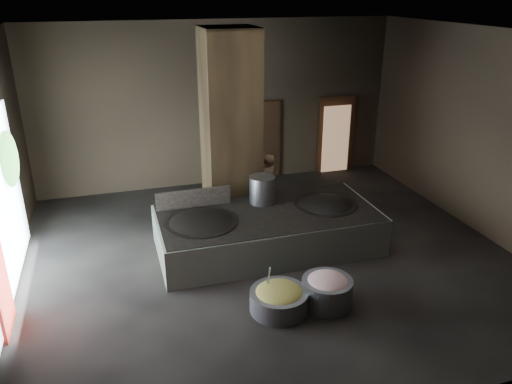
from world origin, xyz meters
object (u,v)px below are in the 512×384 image
object	(u,v)px
wok_left	(201,225)
wok_right	(325,207)
stock_pot	(262,190)
meat_basin	(327,292)
veg_basin	(279,301)
cook	(267,184)
hearth_platform	(268,230)

from	to	relation	value
wok_left	wok_right	distance (m)	2.80
stock_pot	meat_basin	bearing A→B (deg)	-83.96
veg_basin	meat_basin	world-z (taller)	meat_basin
stock_pot	cook	bearing A→B (deg)	66.95
cook	meat_basin	bearing A→B (deg)	59.07
stock_pot	meat_basin	size ratio (longest dim) A/B	0.67
wok_left	meat_basin	distance (m)	2.94
cook	hearth_platform	bearing A→B (deg)	44.12
veg_basin	wok_left	bearing A→B (deg)	112.96
wok_right	veg_basin	xyz separation A→B (m)	(-1.87, -2.29, -0.56)
hearth_platform	wok_left	bearing A→B (deg)	-178.17
hearth_platform	cook	bearing A→B (deg)	72.24
hearth_platform	stock_pot	size ratio (longest dim) A/B	7.67
hearth_platform	stock_pot	distance (m)	0.91
hearth_platform	wok_right	world-z (taller)	wok_right
stock_pot	veg_basin	distance (m)	3.00
wok_right	cook	xyz separation A→B (m)	(-0.81, 1.65, 0.02)
wok_right	cook	size ratio (longest dim) A/B	0.89
wok_left	wok_right	size ratio (longest dim) A/B	1.07
veg_basin	cook	bearing A→B (deg)	74.93
wok_left	cook	world-z (taller)	cook
wok_right	cook	distance (m)	1.84
hearth_platform	stock_pot	bearing A→B (deg)	84.66
stock_pot	cook	world-z (taller)	cook
hearth_platform	wok_left	size ratio (longest dim) A/B	3.17
wok_left	veg_basin	distance (m)	2.45
stock_pot	cook	size ratio (longest dim) A/B	0.40
wok_left	meat_basin	bearing A→B (deg)	-51.51
stock_pot	meat_basin	distance (m)	3.02
meat_basin	wok_right	bearing A→B (deg)	67.18
cook	wok_left	bearing A→B (deg)	13.09
wok_right	veg_basin	size ratio (longest dim) A/B	1.34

